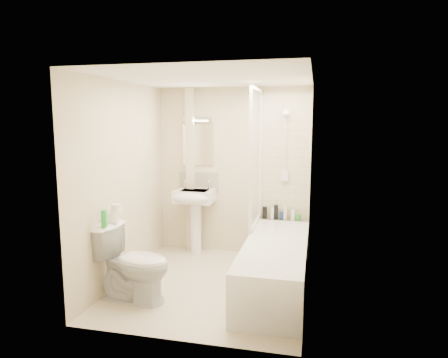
# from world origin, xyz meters

# --- Properties ---
(floor) EXTENTS (2.50, 2.50, 0.00)m
(floor) POSITION_xyz_m (0.00, 0.00, 0.00)
(floor) COLOR beige
(floor) RESTS_ON ground
(wall_back) EXTENTS (2.20, 0.02, 2.40)m
(wall_back) POSITION_xyz_m (0.00, 1.25, 1.20)
(wall_back) COLOR beige
(wall_back) RESTS_ON ground
(wall_left) EXTENTS (0.02, 2.50, 2.40)m
(wall_left) POSITION_xyz_m (-1.10, 0.00, 1.20)
(wall_left) COLOR beige
(wall_left) RESTS_ON ground
(wall_right) EXTENTS (0.02, 2.50, 2.40)m
(wall_right) POSITION_xyz_m (1.10, 0.00, 1.20)
(wall_right) COLOR beige
(wall_right) RESTS_ON ground
(ceiling) EXTENTS (2.20, 2.50, 0.02)m
(ceiling) POSITION_xyz_m (0.00, 0.00, 2.40)
(ceiling) COLOR white
(ceiling) RESTS_ON wall_back
(tile_back) EXTENTS (0.70, 0.01, 1.75)m
(tile_back) POSITION_xyz_m (0.75, 1.24, 1.42)
(tile_back) COLOR beige
(tile_back) RESTS_ON wall_back
(tile_right) EXTENTS (0.01, 2.10, 1.75)m
(tile_right) POSITION_xyz_m (1.09, 0.05, 1.42)
(tile_right) COLOR beige
(tile_right) RESTS_ON wall_right
(pipe_boxing) EXTENTS (0.12, 0.12, 2.40)m
(pipe_boxing) POSITION_xyz_m (-0.62, 1.19, 1.20)
(pipe_boxing) COLOR beige
(pipe_boxing) RESTS_ON ground
(splashback) EXTENTS (0.60, 0.02, 0.30)m
(splashback) POSITION_xyz_m (-0.52, 1.24, 1.03)
(splashback) COLOR beige
(splashback) RESTS_ON wall_back
(mirror) EXTENTS (0.46, 0.01, 0.60)m
(mirror) POSITION_xyz_m (-0.52, 1.24, 1.58)
(mirror) COLOR white
(mirror) RESTS_ON wall_back
(strip_light) EXTENTS (0.42, 0.07, 0.07)m
(strip_light) POSITION_xyz_m (-0.52, 1.22, 1.95)
(strip_light) COLOR silver
(strip_light) RESTS_ON wall_back
(bathtub) EXTENTS (0.70, 2.10, 0.55)m
(bathtub) POSITION_xyz_m (0.75, 0.05, 0.29)
(bathtub) COLOR white
(bathtub) RESTS_ON ground
(shower_screen) EXTENTS (0.04, 0.92, 1.80)m
(shower_screen) POSITION_xyz_m (0.40, 0.80, 1.45)
(shower_screen) COLOR white
(shower_screen) RESTS_ON bathtub
(shower_fixture) EXTENTS (0.10, 0.16, 0.99)m
(shower_fixture) POSITION_xyz_m (0.75, 1.19, 1.55)
(shower_fixture) COLOR white
(shower_fixture) RESTS_ON wall_back
(pedestal_sink) EXTENTS (0.56, 0.50, 1.07)m
(pedestal_sink) POSITION_xyz_m (-0.52, 1.01, 0.75)
(pedestal_sink) COLOR white
(pedestal_sink) RESTS_ON ground
(bottle_black_a) EXTENTS (0.07, 0.07, 0.17)m
(bottle_black_a) POSITION_xyz_m (0.48, 1.16, 0.64)
(bottle_black_a) COLOR black
(bottle_black_a) RESTS_ON bathtub
(bottle_white_a) EXTENTS (0.05, 0.05, 0.16)m
(bottle_white_a) POSITION_xyz_m (0.59, 1.16, 0.63)
(bottle_white_a) COLOR white
(bottle_white_a) RESTS_ON bathtub
(bottle_black_b) EXTENTS (0.06, 0.06, 0.21)m
(bottle_black_b) POSITION_xyz_m (0.64, 1.16, 0.65)
(bottle_black_b) COLOR black
(bottle_black_b) RESTS_ON bathtub
(bottle_blue) EXTENTS (0.05, 0.05, 0.11)m
(bottle_blue) POSITION_xyz_m (0.72, 1.16, 0.61)
(bottle_blue) COLOR navy
(bottle_blue) RESTS_ON bathtub
(bottle_cream) EXTENTS (0.05, 0.05, 0.19)m
(bottle_cream) POSITION_xyz_m (0.77, 1.16, 0.65)
(bottle_cream) COLOR beige
(bottle_cream) RESTS_ON bathtub
(bottle_white_b) EXTENTS (0.06, 0.06, 0.15)m
(bottle_white_b) POSITION_xyz_m (0.88, 1.16, 0.62)
(bottle_white_b) COLOR silver
(bottle_white_b) RESTS_ON bathtub
(bottle_green) EXTENTS (0.06, 0.06, 0.09)m
(bottle_green) POSITION_xyz_m (0.95, 1.16, 0.59)
(bottle_green) COLOR green
(bottle_green) RESTS_ON bathtub
(toilet) EXTENTS (0.66, 0.93, 0.84)m
(toilet) POSITION_xyz_m (-0.72, -0.57, 0.42)
(toilet) COLOR white
(toilet) RESTS_ON ground
(toilet_roll_lower) EXTENTS (0.12, 0.12, 0.11)m
(toilet_roll_lower) POSITION_xyz_m (-0.97, -0.51, 0.89)
(toilet_roll_lower) COLOR white
(toilet_roll_lower) RESTS_ON toilet
(toilet_roll_upper) EXTENTS (0.11, 0.11, 0.09)m
(toilet_roll_upper) POSITION_xyz_m (-0.94, -0.49, 0.99)
(toilet_roll_upper) COLOR white
(toilet_roll_upper) RESTS_ON toilet_roll_lower
(green_bottle) EXTENTS (0.06, 0.06, 0.18)m
(green_bottle) POSITION_xyz_m (-0.97, -0.69, 0.92)
(green_bottle) COLOR green
(green_bottle) RESTS_ON toilet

